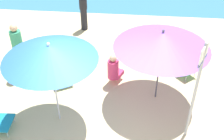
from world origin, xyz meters
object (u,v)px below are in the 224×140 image
Objects in this scene: umbrella_purple at (162,40)px; person_a at (19,51)px; person_b at (83,7)px; person_c at (114,69)px; beach_chair_b at (61,72)px; beach_chair_c at (189,65)px; warning_sign at (198,81)px; umbrella_blue at (50,52)px.

umbrella_purple is 1.38× the size of person_a.
person_b is 1.75× the size of person_c.
person_b reaches higher than beach_chair_b.
beach_chair_b is at bearing -29.68° from beach_chair_c.
warning_sign reaches higher than person_c.
person_b is at bearing 49.30° from person_c.
beach_chair_b is 2.97m from person_b.
warning_sign is at bearing -61.61° from umbrella_purple.
beach_chair_c reaches higher than beach_chair_b.
beach_chair_b is (-2.50, 0.39, -1.35)m from umbrella_purple.
warning_sign reaches higher than beach_chair_c.
person_c is at bearing 41.78° from person_a.
beach_chair_c is at bearing 32.50° from umbrella_blue.
umbrella_blue is 2.30m from person_c.
umbrella_blue is 1.28× the size of person_b.
person_c reaches higher than beach_chair_b.
person_a is (-3.62, 0.56, -0.87)m from umbrella_purple.
person_b is at bearing 92.22° from umbrella_blue.
person_b reaches higher than person_a.
umbrella_blue is 2.06m from beach_chair_b.
beach_chair_b is 0.32× the size of warning_sign.
umbrella_purple is at bearing -87.45° from person_c.
beach_chair_b is at bearing 171.14° from umbrella_purple.
person_a is 0.97× the size of person_b.
person_a is (-4.53, -0.47, 0.48)m from beach_chair_c.
person_a is 4.63m from warning_sign.
umbrella_blue is 4.41m from person_b.
beach_chair_c is (3.41, 0.64, -0.00)m from beach_chair_b.
umbrella_blue is 1.31× the size of person_a.
umbrella_purple is 1.33m from warning_sign.
beach_chair_b is 0.80× the size of person_c.
umbrella_purple reaches higher than beach_chair_c.
beach_chair_b is 0.46× the size of person_b.
warning_sign is (3.13, -1.55, 1.18)m from beach_chair_b.
person_c is (1.13, 1.43, -1.40)m from umbrella_blue.
umbrella_blue reaches higher than person_c.
person_c is at bearing 63.44° from beach_chair_b.
umbrella_blue is 2.87× the size of beach_chair_c.
umbrella_purple is at bearing 52.05° from beach_chair_b.
person_a reaches higher than beach_chair_b.
person_c is 0.39× the size of warning_sign.
beach_chair_c is 0.46× the size of person_a.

